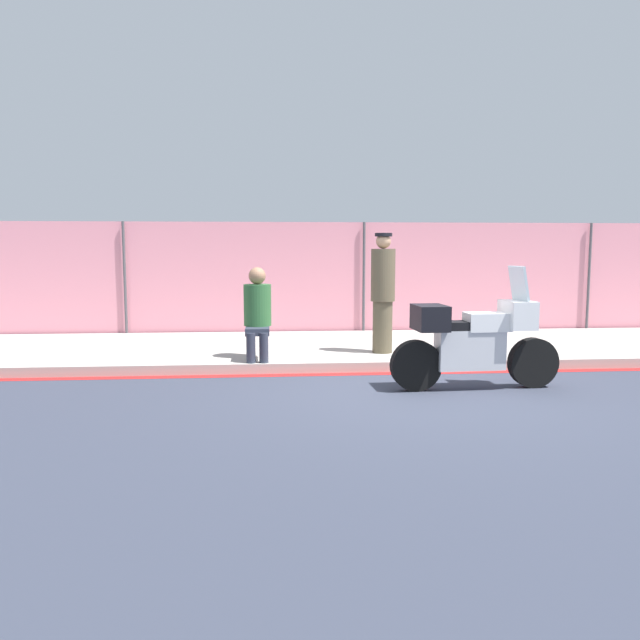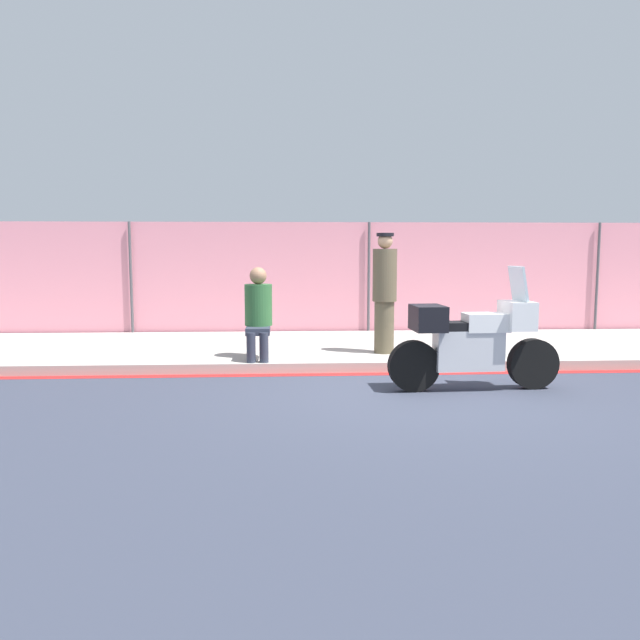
# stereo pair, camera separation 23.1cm
# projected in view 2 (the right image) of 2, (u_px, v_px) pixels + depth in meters

# --- Properties ---
(ground_plane) EXTENTS (120.00, 120.00, 0.00)m
(ground_plane) POSITION_uv_depth(u_px,v_px,m) (417.00, 391.00, 7.47)
(ground_plane) COLOR #333847
(sidewalk) EXTENTS (32.94, 3.36, 0.14)m
(sidewalk) POSITION_uv_depth(u_px,v_px,m) (382.00, 348.00, 10.23)
(sidewalk) COLOR #ADA89E
(sidewalk) RESTS_ON ground_plane
(curb_paint_stripe) EXTENTS (32.94, 0.18, 0.01)m
(curb_paint_stripe) POSITION_uv_depth(u_px,v_px,m) (401.00, 374.00, 8.49)
(curb_paint_stripe) COLOR red
(curb_paint_stripe) RESTS_ON ground_plane
(storefront_fence) EXTENTS (31.29, 0.17, 2.19)m
(storefront_fence) POSITION_uv_depth(u_px,v_px,m) (368.00, 280.00, 11.87)
(storefront_fence) COLOR pink
(storefront_fence) RESTS_ON ground_plane
(motorcycle) EXTENTS (2.10, 0.56, 1.49)m
(motorcycle) POSITION_uv_depth(u_px,v_px,m) (473.00, 340.00, 7.45)
(motorcycle) COLOR black
(motorcycle) RESTS_ON ground_plane
(officer_standing) EXTENTS (0.36, 0.36, 1.79)m
(officer_standing) POSITION_uv_depth(u_px,v_px,m) (385.00, 292.00, 9.26)
(officer_standing) COLOR brown
(officer_standing) RESTS_ON sidewalk
(person_seated_on_curb) EXTENTS (0.39, 0.67, 1.30)m
(person_seated_on_curb) POSITION_uv_depth(u_px,v_px,m) (258.00, 308.00, 8.83)
(person_seated_on_curb) COLOR #2D3342
(person_seated_on_curb) RESTS_ON sidewalk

